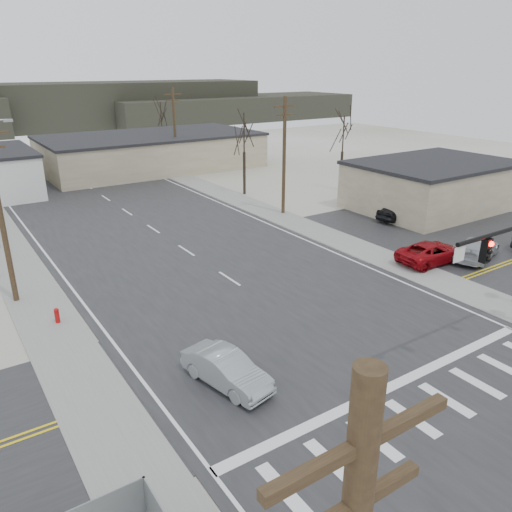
{
  "coord_description": "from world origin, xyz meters",
  "views": [
    {
      "loc": [
        -14.26,
        -16.42,
        12.35
      ],
      "look_at": [
        -0.17,
        4.78,
        2.6
      ],
      "focal_mm": 35.0,
      "sensor_mm": 36.0,
      "label": 1
    }
  ],
  "objects_px": {
    "sedan_crossing": "(226,369)",
    "car_far_a": "(125,171)",
    "car_parked_red": "(431,252)",
    "fire_hydrant": "(57,316)",
    "car_parked_dark_a": "(399,211)",
    "car_parked_silver": "(477,248)"
  },
  "relations": [
    {
      "from": "car_parked_red",
      "to": "car_parked_silver",
      "type": "relative_size",
      "value": 1.0
    },
    {
      "from": "sedan_crossing",
      "to": "car_far_a",
      "type": "relative_size",
      "value": 0.79
    },
    {
      "from": "car_parked_silver",
      "to": "car_parked_dark_a",
      "type": "bearing_deg",
      "value": -34.97
    },
    {
      "from": "fire_hydrant",
      "to": "car_far_a",
      "type": "xyz_separation_m",
      "value": [
        15.12,
        32.01,
        0.38
      ]
    },
    {
      "from": "sedan_crossing",
      "to": "car_parked_silver",
      "type": "relative_size",
      "value": 0.85
    },
    {
      "from": "fire_hydrant",
      "to": "car_parked_silver",
      "type": "xyz_separation_m",
      "value": [
        25.94,
        -6.29,
        0.31
      ]
    },
    {
      "from": "car_far_a",
      "to": "car_parked_red",
      "type": "relative_size",
      "value": 1.07
    },
    {
      "from": "car_far_a",
      "to": "car_parked_dark_a",
      "type": "bearing_deg",
      "value": 114.16
    },
    {
      "from": "car_parked_red",
      "to": "sedan_crossing",
      "type": "bearing_deg",
      "value": 106.18
    },
    {
      "from": "fire_hydrant",
      "to": "car_parked_dark_a",
      "type": "xyz_separation_m",
      "value": [
        28.74,
        2.91,
        0.37
      ]
    },
    {
      "from": "car_parked_red",
      "to": "car_parked_silver",
      "type": "bearing_deg",
      "value": -108.41
    },
    {
      "from": "sedan_crossing",
      "to": "car_parked_red",
      "type": "bearing_deg",
      "value": 0.43
    },
    {
      "from": "car_parked_red",
      "to": "car_parked_dark_a",
      "type": "distance_m",
      "value": 9.93
    },
    {
      "from": "fire_hydrant",
      "to": "car_parked_red",
      "type": "relative_size",
      "value": 0.17
    },
    {
      "from": "sedan_crossing",
      "to": "car_parked_silver",
      "type": "xyz_separation_m",
      "value": [
        21.4,
        3.02,
        0.02
      ]
    },
    {
      "from": "fire_hydrant",
      "to": "sedan_crossing",
      "type": "relative_size",
      "value": 0.2
    },
    {
      "from": "car_parked_dark_a",
      "to": "car_parked_silver",
      "type": "distance_m",
      "value": 9.61
    },
    {
      "from": "car_far_a",
      "to": "car_parked_silver",
      "type": "xyz_separation_m",
      "value": [
        10.82,
        -38.3,
        -0.07
      ]
    },
    {
      "from": "fire_hydrant",
      "to": "car_parked_dark_a",
      "type": "relative_size",
      "value": 0.19
    },
    {
      "from": "car_parked_dark_a",
      "to": "car_parked_silver",
      "type": "xyz_separation_m",
      "value": [
        -2.8,
        -9.19,
        -0.06
      ]
    },
    {
      "from": "sedan_crossing",
      "to": "car_parked_dark_a",
      "type": "height_order",
      "value": "car_parked_dark_a"
    },
    {
      "from": "car_parked_red",
      "to": "car_parked_silver",
      "type": "distance_m",
      "value": 3.36
    }
  ]
}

